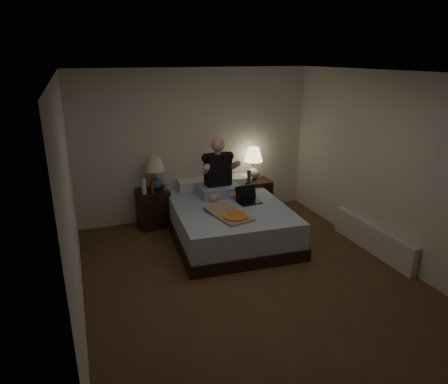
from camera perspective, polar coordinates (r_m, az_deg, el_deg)
name	(u,v)px	position (r m, az deg, el deg)	size (l,w,h in m)	color
floor	(249,276)	(5.22, 3.56, -11.91)	(4.00, 4.50, 0.00)	brown
ceiling	(253,73)	(4.49, 4.23, 16.66)	(4.00, 4.50, 0.00)	white
wall_back	(196,145)	(6.75, -4.07, 6.71)	(4.00, 2.50, 0.00)	beige
wall_front	(387,277)	(2.98, 22.31, -11.23)	(4.00, 2.50, 0.00)	beige
wall_left	(70,204)	(4.32, -21.11, -1.65)	(4.50, 2.50, 0.00)	beige
wall_right	(387,167)	(5.80, 22.21, 3.30)	(4.50, 2.50, 0.00)	beige
bed	(228,220)	(6.17, 0.55, -4.00)	(1.62, 2.17, 0.54)	#5272A5
nightstand_left	(153,208)	(6.62, -10.07, -2.28)	(0.48, 0.43, 0.62)	black
nightstand_right	(256,197)	(7.08, 4.55, -0.66)	(0.47, 0.42, 0.61)	black
lamp_left	(155,173)	(6.46, -9.81, 2.69)	(0.32, 0.32, 0.56)	navy
lamp_right	(253,163)	(6.98, 4.19, 4.11)	(0.32, 0.32, 0.56)	#9B9A92
water_bottle	(144,186)	(6.32, -11.36, 0.78)	(0.07, 0.07, 0.25)	silver
soda_can	(165,187)	(6.47, -8.44, 0.67)	(0.07, 0.07, 0.10)	#AFAEAA
beer_bottle_left	(152,186)	(6.36, -10.23, 0.86)	(0.06, 0.06, 0.23)	#63320E
beer_bottle_right	(249,176)	(6.80, 3.59, 2.27)	(0.06, 0.06, 0.23)	#5A300C
person	(219,167)	(6.28, -0.72, 3.54)	(0.66, 0.52, 0.93)	black
laptop	(249,195)	(6.06, 3.65, -0.49)	(0.34, 0.28, 0.24)	black
pizza_box	(235,217)	(5.47, 1.63, -3.58)	(0.40, 0.76, 0.08)	tan
radiator	(372,238)	(6.11, 20.38, -6.21)	(0.10, 1.60, 0.40)	silver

